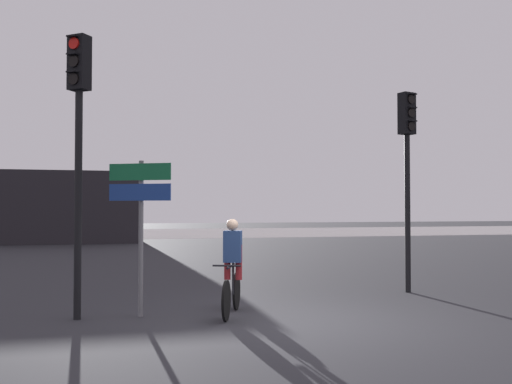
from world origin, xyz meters
TOP-DOWN VIEW (x-y plane):
  - ground_plane at (0.00, 0.00)m, footprint 120.00×120.00m
  - water_strip at (0.00, 33.02)m, footprint 80.00×16.00m
  - traffic_light_near_right at (3.26, 2.57)m, footprint 0.38×0.39m
  - traffic_light_near_left at (-3.44, 1.16)m, footprint 0.41×0.42m
  - direction_sign_post at (-2.45, 1.14)m, footprint 0.99×0.53m
  - cyclist at (-0.91, 0.97)m, footprint 0.71×1.61m

SIDE VIEW (x-z plane):
  - ground_plane at x=0.00m, z-range 0.00..0.00m
  - water_strip at x=0.00m, z-range 0.00..0.01m
  - cyclist at x=-0.91m, z-range 0.01..1.63m
  - direction_sign_post at x=-2.45m, z-range 0.49..3.09m
  - traffic_light_near_right at x=3.26m, z-range 0.85..5.15m
  - traffic_light_near_left at x=-3.44m, z-range 0.89..5.53m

